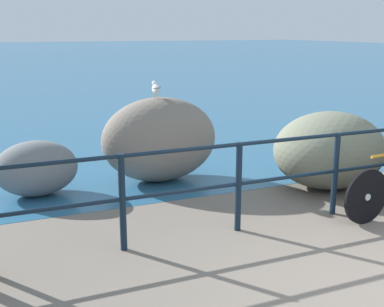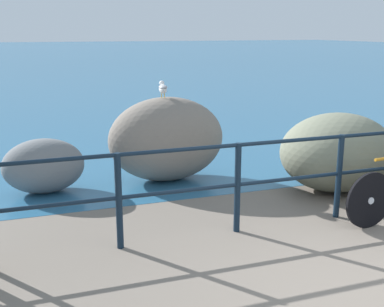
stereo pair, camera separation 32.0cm
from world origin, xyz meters
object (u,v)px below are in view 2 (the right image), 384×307
object	(u,v)px
breakwater_boulder_main	(166,139)
breakwater_boulder_left	(44,166)
seagull	(163,88)
breakwater_boulder_right	(337,152)

from	to	relation	value
breakwater_boulder_main	breakwater_boulder_left	bearing A→B (deg)	-179.71
breakwater_boulder_left	seagull	size ratio (longest dim) A/B	3.25
breakwater_boulder_main	breakwater_boulder_right	bearing A→B (deg)	-30.07
breakwater_boulder_left	seagull	distance (m)	2.00
breakwater_boulder_left	breakwater_boulder_right	size ratio (longest dim) A/B	0.68
breakwater_boulder_main	seagull	size ratio (longest dim) A/B	5.09
breakwater_boulder_left	breakwater_boulder_right	xyz separation A→B (m)	(3.90, -1.22, 0.17)
breakwater_boulder_main	seagull	bearing A→B (deg)	-143.76
seagull	breakwater_boulder_main	bearing A→B (deg)	-45.41
breakwater_boulder_main	breakwater_boulder_right	distance (m)	2.46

